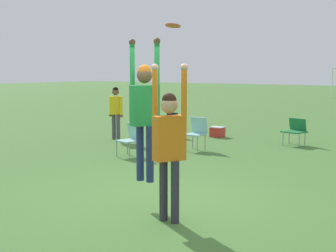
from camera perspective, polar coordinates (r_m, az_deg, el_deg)
ground_plane at (r=7.74m, az=0.25°, el=-9.31°), size 120.00×120.00×0.00m
person_jumping at (r=7.28m, az=-2.86°, el=2.46°), size 0.59×0.48×2.23m
person_defending at (r=6.54m, az=0.15°, el=-1.54°), size 0.59×0.48×2.24m
frisbee at (r=6.85m, az=0.61°, el=12.14°), size 0.22×0.22×0.05m
camping_chair_0 at (r=13.97m, az=15.28°, el=-0.39°), size 0.70×0.74×0.76m
camping_chair_1 at (r=15.16m, az=0.35°, el=0.41°), size 0.50×0.53×0.78m
camping_chair_2 at (r=11.77m, az=-4.54°, el=-1.33°), size 0.60×0.65×0.83m
camping_chair_3 at (r=12.65m, az=3.54°, el=-0.58°), size 0.48×0.52×0.88m
person_spectator_near at (r=14.53m, az=-6.38°, el=2.13°), size 0.55×0.43×1.63m
cooler_box at (r=15.19m, az=6.04°, el=-0.70°), size 0.43×0.33×0.33m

